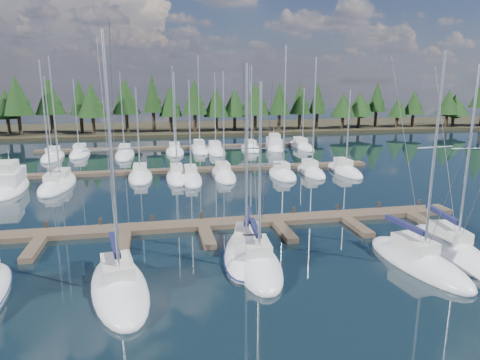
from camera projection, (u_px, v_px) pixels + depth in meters
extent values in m
plane|color=black|center=(190.00, 190.00, 45.94)|extent=(260.00, 260.00, 0.00)
cube|color=#2A2617|center=(170.00, 129.00, 103.21)|extent=(220.00, 30.00, 0.60)
cube|color=brown|center=(203.00, 224.00, 34.43)|extent=(44.00, 2.00, 0.40)
cube|color=brown|center=(33.00, 250.00, 29.29)|extent=(0.90, 4.00, 0.40)
cube|color=brown|center=(123.00, 243.00, 30.42)|extent=(0.90, 4.00, 0.40)
cube|color=brown|center=(207.00, 237.00, 31.56)|extent=(0.90, 4.00, 0.40)
cube|color=brown|center=(285.00, 232.00, 32.69)|extent=(0.90, 4.00, 0.40)
cube|color=brown|center=(358.00, 227.00, 33.83)|extent=(0.90, 4.00, 0.40)
cube|color=brown|center=(426.00, 222.00, 34.96)|extent=(0.90, 4.00, 0.40)
cylinder|color=#2C2218|center=(47.00, 227.00, 33.05)|extent=(0.26, 0.26, 0.90)
cylinder|color=#2C2218|center=(101.00, 224.00, 33.81)|extent=(0.26, 0.26, 0.90)
cylinder|color=#2C2218|center=(152.00, 221.00, 34.57)|extent=(0.26, 0.26, 0.90)
cylinder|color=#2C2218|center=(201.00, 218.00, 35.32)|extent=(0.26, 0.26, 0.90)
cylinder|color=#2C2218|center=(249.00, 215.00, 36.08)|extent=(0.26, 0.26, 0.90)
cylinder|color=#2C2218|center=(294.00, 212.00, 36.84)|extent=(0.26, 0.26, 0.90)
cylinder|color=#2C2218|center=(337.00, 209.00, 37.60)|extent=(0.26, 0.26, 0.90)
cylinder|color=#2C2218|center=(379.00, 207.00, 38.35)|extent=(0.26, 0.26, 0.90)
cylinder|color=#2C2218|center=(419.00, 204.00, 39.11)|extent=(0.26, 0.26, 0.90)
cube|color=brown|center=(184.00, 170.00, 55.45)|extent=(50.00, 1.80, 0.40)
cube|color=brown|center=(176.00, 147.00, 74.56)|extent=(46.00, 1.80, 0.40)
ellipsoid|color=silver|center=(120.00, 289.00, 23.79)|extent=(4.53, 9.37, 1.90)
cube|color=beige|center=(117.00, 266.00, 23.93)|extent=(2.14, 3.12, 0.70)
cylinder|color=silver|center=(111.00, 162.00, 21.74)|extent=(0.19, 0.19, 12.88)
cylinder|color=silver|center=(115.00, 247.00, 24.74)|extent=(0.80, 3.92, 0.12)
cube|color=#141639|center=(115.00, 244.00, 24.71)|extent=(1.00, 3.78, 0.30)
cylinder|color=silver|center=(111.00, 150.00, 21.60)|extent=(2.70, 0.54, 0.07)
cylinder|color=#3F3F44|center=(115.00, 172.00, 20.02)|extent=(0.70, 3.84, 13.19)
cylinder|color=#3F3F44|center=(108.00, 157.00, 23.94)|extent=(0.86, 4.72, 13.19)
ellipsoid|color=silver|center=(258.00, 266.00, 26.75)|extent=(3.37, 7.94, 1.90)
cube|color=beige|center=(257.00, 246.00, 26.86)|extent=(1.72, 2.59, 0.70)
cylinder|color=silver|center=(260.00, 173.00, 25.01)|extent=(0.17, 0.17, 10.45)
cylinder|color=silver|center=(255.00, 230.00, 27.59)|extent=(0.37, 3.41, 0.12)
cube|color=#141639|center=(255.00, 228.00, 27.55)|extent=(0.59, 3.28, 0.30)
cylinder|color=silver|center=(260.00, 164.00, 24.89)|extent=(2.52, 0.26, 0.07)
cylinder|color=#3F3F44|center=(265.00, 182.00, 23.43)|extent=(0.28, 3.36, 10.75)
cylinder|color=#3F3F44|center=(255.00, 168.00, 27.03)|extent=(0.34, 4.13, 10.76)
ellipsoid|color=silver|center=(246.00, 252.00, 28.99)|extent=(5.11, 9.54, 1.90)
cube|color=beige|center=(247.00, 233.00, 29.16)|extent=(2.28, 3.22, 0.70)
cylinder|color=silver|center=(246.00, 157.00, 27.05)|extent=(0.20, 0.20, 11.53)
cylinder|color=silver|center=(247.00, 218.00, 30.05)|extent=(1.13, 3.90, 0.12)
cube|color=#141639|center=(247.00, 216.00, 30.02)|extent=(1.31, 3.79, 0.30)
cylinder|color=silver|center=(246.00, 148.00, 26.92)|extent=(2.53, 0.73, 0.07)
cylinder|color=#3F3F44|center=(245.00, 165.00, 25.19)|extent=(1.03, 3.82, 11.84)
cylinder|color=#3F3F44|center=(248.00, 153.00, 29.43)|extent=(1.26, 4.70, 11.84)
ellipsoid|color=#0D1942|center=(246.00, 251.00, 28.97)|extent=(5.31, 9.92, 0.18)
ellipsoid|color=silver|center=(418.00, 263.00, 27.21)|extent=(3.95, 9.11, 1.90)
cube|color=beige|center=(415.00, 243.00, 27.34)|extent=(1.91, 3.00, 0.70)
cylinder|color=silver|center=(434.00, 157.00, 25.24)|extent=(0.18, 0.18, 12.14)
cylinder|color=silver|center=(405.00, 227.00, 28.15)|extent=(0.62, 3.86, 0.12)
cube|color=#141639|center=(405.00, 225.00, 28.12)|extent=(0.83, 3.72, 0.30)
cylinder|color=silver|center=(435.00, 147.00, 25.10)|extent=(2.54, 0.40, 0.07)
cylinder|color=#3F3F44|center=(459.00, 166.00, 23.52)|extent=(0.52, 3.79, 12.45)
cylinder|color=#3F3F44|center=(407.00, 154.00, 27.43)|extent=(0.64, 4.67, 12.45)
ellipsoid|color=silver|center=(452.00, 251.00, 29.17)|extent=(3.78, 10.14, 1.90)
cube|color=beige|center=(450.00, 232.00, 29.38)|extent=(1.80, 3.32, 0.70)
cylinder|color=silver|center=(468.00, 157.00, 27.20)|extent=(0.18, 0.18, 11.46)
cylinder|color=silver|center=(442.00, 216.00, 30.36)|extent=(0.65, 4.34, 0.12)
cube|color=#141639|center=(443.00, 214.00, 30.33)|extent=(0.86, 4.17, 0.30)
cylinder|color=silver|center=(469.00, 148.00, 27.07)|extent=(2.32, 0.36, 0.07)
cylinder|color=#3F3F44|center=(446.00, 153.00, 29.78)|extent=(0.68, 5.24, 11.78)
ellipsoid|color=silver|center=(53.00, 188.00, 46.16)|extent=(2.77, 7.35, 1.90)
cube|color=beige|center=(53.00, 177.00, 46.24)|extent=(1.52, 2.35, 0.70)
cylinder|color=silver|center=(45.00, 123.00, 44.20)|extent=(0.16, 0.16, 12.56)
ellipsoid|color=silver|center=(62.00, 184.00, 48.27)|extent=(2.76, 9.13, 1.90)
cube|color=beige|center=(61.00, 173.00, 48.43)|extent=(1.52, 2.92, 0.70)
cylinder|color=silver|center=(54.00, 119.00, 46.17)|extent=(0.16, 0.16, 13.05)
ellipsoid|color=silver|center=(140.00, 177.00, 51.47)|extent=(2.82, 7.83, 1.90)
cube|color=beige|center=(140.00, 167.00, 51.57)|extent=(1.55, 2.51, 0.70)
cylinder|color=silver|center=(138.00, 130.00, 49.79)|extent=(0.16, 0.16, 9.83)
ellipsoid|color=silver|center=(177.00, 178.00, 51.08)|extent=(2.52, 8.01, 1.90)
cube|color=beige|center=(177.00, 168.00, 51.19)|extent=(1.38, 2.56, 0.70)
cylinder|color=silver|center=(175.00, 123.00, 49.21)|extent=(0.16, 0.16, 11.49)
ellipsoid|color=silver|center=(191.00, 179.00, 50.40)|extent=(2.46, 8.51, 1.90)
cube|color=beige|center=(190.00, 169.00, 50.53)|extent=(1.35, 2.72, 0.70)
cylinder|color=silver|center=(190.00, 128.00, 48.60)|extent=(0.16, 0.16, 10.64)
ellipsoid|color=silver|center=(223.00, 176.00, 52.40)|extent=(2.69, 8.90, 1.90)
cube|color=beige|center=(223.00, 165.00, 52.55)|extent=(1.48, 2.85, 0.70)
cylinder|color=silver|center=(224.00, 122.00, 50.47)|extent=(0.16, 0.16, 11.59)
ellipsoid|color=silver|center=(282.00, 175.00, 52.70)|extent=(2.81, 7.07, 1.90)
cube|color=beige|center=(282.00, 165.00, 52.76)|extent=(1.55, 2.26, 0.70)
cylinder|color=silver|center=(285.00, 109.00, 50.53)|extent=(0.16, 0.16, 14.48)
ellipsoid|color=silver|center=(311.00, 172.00, 54.28)|extent=(2.43, 7.81, 1.90)
cube|color=beige|center=(310.00, 163.00, 54.38)|extent=(1.34, 2.50, 0.70)
cylinder|color=silver|center=(314.00, 113.00, 52.22)|extent=(0.16, 0.16, 13.26)
ellipsoid|color=silver|center=(344.00, 171.00, 55.00)|extent=(2.60, 9.03, 1.90)
cube|color=beige|center=(343.00, 161.00, 55.16)|extent=(1.43, 2.89, 0.70)
cylinder|color=silver|center=(348.00, 128.00, 53.32)|extent=(0.16, 0.16, 9.43)
ellipsoid|color=silver|center=(53.00, 157.00, 64.89)|extent=(2.89, 9.23, 1.90)
cube|color=beige|center=(53.00, 149.00, 65.06)|extent=(1.59, 2.95, 0.70)
cylinder|color=silver|center=(48.00, 115.00, 62.99)|extent=(0.16, 0.16, 11.23)
ellipsoid|color=silver|center=(80.00, 154.00, 67.90)|extent=(2.92, 8.94, 1.90)
cube|color=beige|center=(80.00, 146.00, 68.06)|extent=(1.61, 2.86, 0.70)
cylinder|color=silver|center=(76.00, 115.00, 66.07)|extent=(0.16, 0.16, 10.75)
ellipsoid|color=silver|center=(125.00, 155.00, 67.12)|extent=(2.89, 11.29, 1.90)
cube|color=beige|center=(125.00, 147.00, 67.38)|extent=(1.59, 3.61, 0.70)
cylinder|color=silver|center=(122.00, 112.00, 65.05)|extent=(0.16, 0.16, 11.81)
ellipsoid|color=silver|center=(175.00, 152.00, 69.61)|extent=(2.88, 8.33, 1.90)
cube|color=beige|center=(174.00, 145.00, 69.74)|extent=(1.58, 2.67, 0.70)
cylinder|color=silver|center=(173.00, 108.00, 67.58)|extent=(0.16, 0.16, 12.76)
ellipsoid|color=silver|center=(199.00, 150.00, 72.28)|extent=(2.90, 10.81, 1.90)
cube|color=beige|center=(199.00, 142.00, 72.53)|extent=(1.59, 3.46, 0.70)
cylinder|color=silver|center=(199.00, 101.00, 69.94)|extent=(0.16, 0.16, 14.52)
ellipsoid|color=silver|center=(215.00, 151.00, 70.82)|extent=(2.99, 10.19, 1.90)
cube|color=beige|center=(215.00, 143.00, 71.03)|extent=(1.64, 3.26, 0.70)
cylinder|color=silver|center=(215.00, 110.00, 68.81)|extent=(0.16, 0.16, 11.81)
ellipsoid|color=silver|center=(251.00, 149.00, 72.88)|extent=(2.99, 7.52, 1.90)
cube|color=beige|center=(250.00, 142.00, 72.97)|extent=(1.64, 2.41, 0.70)
cylinder|color=silver|center=(251.00, 106.00, 70.86)|extent=(0.16, 0.16, 13.01)
ellipsoid|color=silver|center=(301.00, 147.00, 75.76)|extent=(2.75, 10.82, 1.90)
cube|color=beige|center=(301.00, 139.00, 76.00)|extent=(1.51, 3.46, 0.70)
cylinder|color=silver|center=(303.00, 115.00, 73.99)|extent=(0.16, 0.16, 9.40)
ellipsoid|color=silver|center=(10.00, 189.00, 46.29)|extent=(4.25, 10.44, 2.04)
cube|color=silver|center=(9.00, 176.00, 45.98)|extent=(3.01, 5.80, 1.36)
cube|color=beige|center=(6.00, 167.00, 45.25)|extent=(2.16, 3.71, 1.02)
cylinder|color=silver|center=(9.00, 158.00, 46.53)|extent=(0.09, 0.09, 1.81)
ellipsoid|color=silver|center=(274.00, 148.00, 74.36)|extent=(3.98, 9.00, 1.74)
cube|color=silver|center=(274.00, 141.00, 74.10)|extent=(2.76, 5.02, 1.16)
cube|color=beige|center=(275.00, 136.00, 73.46)|extent=(1.97, 3.22, 0.87)
cylinder|color=silver|center=(274.00, 132.00, 74.59)|extent=(0.09, 0.09, 1.55)
cylinder|color=black|center=(9.00, 126.00, 90.08)|extent=(0.70, 0.70, 3.21)
cone|color=black|center=(6.00, 103.00, 89.01)|extent=(5.03, 5.03, 6.25)
ellipsoid|color=black|center=(9.00, 110.00, 89.43)|extent=(3.02, 3.02, 3.02)
cylinder|color=black|center=(20.00, 125.00, 87.52)|extent=(0.70, 0.70, 4.11)
cone|color=black|center=(16.00, 95.00, 86.15)|extent=(6.12, 6.12, 8.00)
ellipsoid|color=black|center=(20.00, 104.00, 86.66)|extent=(3.67, 3.67, 3.67)
cylinder|color=black|center=(52.00, 124.00, 91.58)|extent=(0.70, 0.70, 3.98)
cone|color=black|center=(49.00, 96.00, 90.26)|extent=(6.08, 6.08, 7.73)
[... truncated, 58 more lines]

